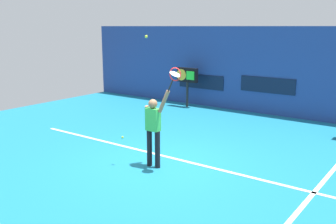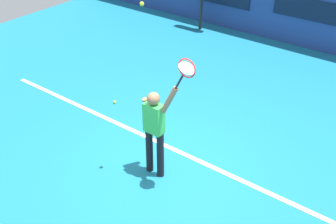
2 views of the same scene
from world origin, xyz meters
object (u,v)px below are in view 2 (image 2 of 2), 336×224
object	(u,v)px
tennis_player	(155,127)
spare_ball	(115,102)
tennis_ball	(142,4)
tennis_racket	(186,70)

from	to	relation	value
tennis_player	spare_ball	distance (m)	2.83
tennis_player	tennis_ball	bearing A→B (deg)	-164.20
tennis_ball	spare_ball	xyz separation A→B (m)	(-2.14, 1.39, -3.12)
tennis_player	tennis_ball	distance (m)	2.15
tennis_ball	spare_ball	size ratio (longest dim) A/B	1.00
tennis_player	tennis_ball	world-z (taller)	tennis_ball
tennis_racket	spare_ball	size ratio (longest dim) A/B	9.08
tennis_player	tennis_ball	size ratio (longest dim) A/B	28.70
tennis_ball	spare_ball	bearing A→B (deg)	147.02
tennis_racket	tennis_ball	distance (m)	1.15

